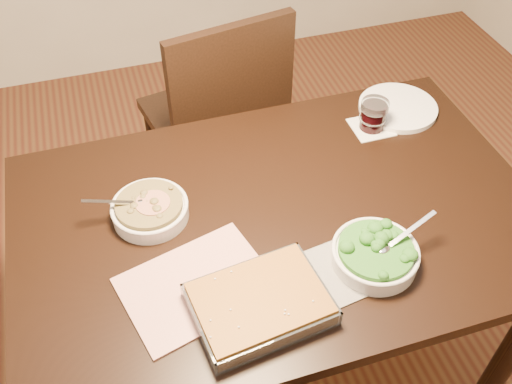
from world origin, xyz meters
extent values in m
plane|color=#4F2316|center=(0.00, 0.00, 0.00)|extent=(4.00, 4.00, 0.00)
cube|color=black|center=(0.00, 0.00, 0.73)|extent=(1.40, 0.90, 0.04)
cube|color=black|center=(0.00, 0.00, 0.66)|extent=(1.26, 0.76, 0.08)
cylinder|color=black|center=(-0.62, 0.37, 0.35)|extent=(0.07, 0.07, 0.71)
cylinder|color=black|center=(0.62, 0.37, 0.35)|extent=(0.07, 0.07, 0.71)
cube|color=#B93C34|center=(-0.26, -0.16, 0.75)|extent=(0.39, 0.33, 0.01)
cube|color=#232229|center=(0.08, -0.22, 0.75)|extent=(0.28, 0.22, 0.00)
cube|color=white|center=(0.39, 0.26, 0.75)|extent=(0.12, 0.12, 0.00)
cylinder|color=silver|center=(-0.33, 0.09, 0.77)|extent=(0.20, 0.20, 0.04)
torus|color=silver|center=(-0.33, 0.09, 0.79)|extent=(0.20, 0.20, 0.01)
cylinder|color=#32200D|center=(-0.33, 0.09, 0.80)|extent=(0.17, 0.17, 0.02)
cube|color=silver|center=(-0.39, 0.10, 0.81)|extent=(0.13, 0.02, 0.04)
cylinder|color=maroon|center=(-0.32, 0.09, 0.80)|extent=(0.09, 0.09, 0.00)
cylinder|color=silver|center=(0.17, -0.22, 0.77)|extent=(0.21, 0.21, 0.04)
torus|color=silver|center=(0.17, -0.22, 0.79)|extent=(0.21, 0.21, 0.01)
cylinder|color=#154810|center=(0.17, -0.22, 0.80)|extent=(0.19, 0.19, 0.02)
cube|color=silver|center=(0.23, -0.20, 0.81)|extent=(0.14, 0.05, 0.04)
cube|color=silver|center=(-0.14, -0.27, 0.75)|extent=(0.33, 0.26, 0.01)
cube|color=#5D390D|center=(-0.14, -0.27, 0.78)|extent=(0.31, 0.24, 0.05)
cube|color=silver|center=(-0.15, -0.16, 0.78)|extent=(0.30, 0.04, 0.04)
cube|color=silver|center=(-0.13, -0.38, 0.78)|extent=(0.30, 0.04, 0.04)
cube|color=silver|center=(0.01, -0.25, 0.78)|extent=(0.03, 0.22, 0.04)
cube|color=silver|center=(-0.29, -0.29, 0.78)|extent=(0.03, 0.22, 0.04)
cylinder|color=black|center=(0.39, 0.26, 0.79)|extent=(0.08, 0.08, 0.07)
cylinder|color=silver|center=(0.39, 0.26, 0.83)|extent=(0.08, 0.08, 0.03)
cylinder|color=white|center=(0.51, 0.32, 0.76)|extent=(0.25, 0.25, 0.02)
cube|color=black|center=(0.00, 0.81, 0.47)|extent=(0.53, 0.53, 0.04)
cylinder|color=black|center=(0.16, 1.04, 0.22)|extent=(0.04, 0.04, 0.45)
cylinder|color=black|center=(0.23, 0.65, 0.22)|extent=(0.04, 0.04, 0.45)
cylinder|color=black|center=(-0.23, 0.96, 0.22)|extent=(0.04, 0.04, 0.45)
cylinder|color=black|center=(-0.16, 0.58, 0.22)|extent=(0.04, 0.04, 0.45)
cube|color=black|center=(0.04, 0.60, 0.73)|extent=(0.46, 0.12, 0.49)
camera|label=1|loc=(-0.36, -0.95, 1.88)|focal=40.00mm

